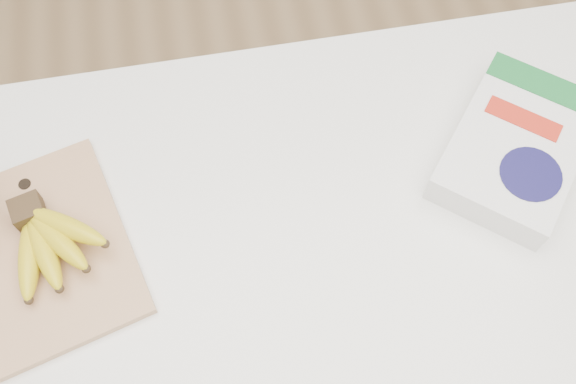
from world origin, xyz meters
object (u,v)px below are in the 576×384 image
object	(u,v)px
table	(279,358)
cutting_board	(48,251)
bananas	(47,240)
cereal_box	(516,147)

from	to	relation	value
table	cutting_board	bearing A→B (deg)	161.04
cutting_board	bananas	size ratio (longest dim) A/B	1.85
bananas	table	bearing A→B (deg)	-19.83
table	bananas	size ratio (longest dim) A/B	7.77
cutting_board	cereal_box	world-z (taller)	cereal_box
cutting_board	bananas	distance (m)	0.03
table	bananas	xyz separation A→B (m)	(-0.33, 0.12, 0.56)
cutting_board	bananas	bearing A→B (deg)	-3.48
cereal_box	table	bearing A→B (deg)	-120.70
table	cutting_board	xyz separation A→B (m)	(-0.34, 0.12, 0.52)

